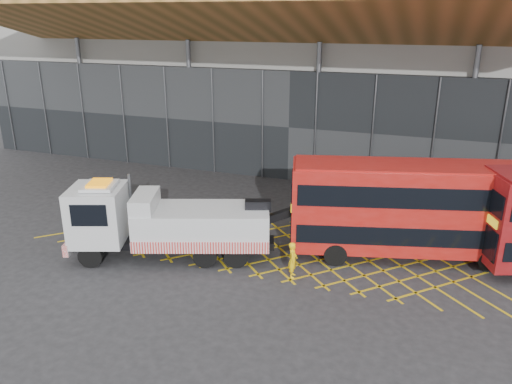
% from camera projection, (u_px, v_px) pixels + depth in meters
% --- Properties ---
extents(ground_plane, '(120.00, 120.00, 0.00)m').
position_uv_depth(ground_plane, '(197.00, 234.00, 28.22)').
color(ground_plane, '#272729').
extents(road_markings, '(26.36, 7.16, 0.01)m').
position_uv_depth(road_markings, '(278.00, 247.00, 26.68)').
color(road_markings, gold).
rests_on(road_markings, ground_plane).
extents(construction_building, '(55.00, 23.97, 18.00)m').
position_uv_depth(construction_building, '(313.00, 50.00, 40.91)').
color(construction_building, gray).
rests_on(construction_building, ground_plane).
extents(recovery_truck, '(11.57, 5.95, 4.10)m').
position_uv_depth(recovery_truck, '(163.00, 222.00, 25.02)').
color(recovery_truck, black).
rests_on(recovery_truck, ground_plane).
extents(bus_towed, '(12.39, 5.80, 4.93)m').
position_uv_depth(bus_towed, '(414.00, 207.00, 24.70)').
color(bus_towed, '#AD140F').
rests_on(bus_towed, ground_plane).
extents(worker, '(0.53, 0.71, 1.76)m').
position_uv_depth(worker, '(293.00, 260.00, 23.36)').
color(worker, yellow).
rests_on(worker, ground_plane).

